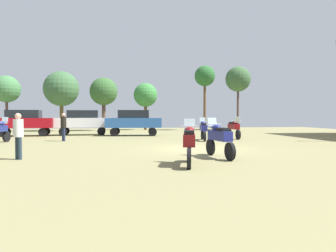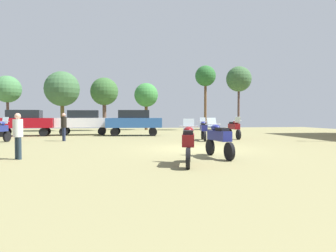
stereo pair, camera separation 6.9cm
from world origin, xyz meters
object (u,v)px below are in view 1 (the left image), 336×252
motorcycle_5 (189,142)px  motorcycle_4 (234,128)px  motorcycle_2 (203,129)px  car_1 (24,121)px  tree_1 (238,79)px  tree_3 (61,89)px  tree_6 (146,95)px  person_1 (18,133)px  tree_4 (205,77)px  person_2 (64,125)px  car_2 (134,121)px  tree_5 (104,92)px  tree_7 (6,89)px  motorcycle_6 (219,138)px  car_3 (83,121)px

motorcycle_5 → motorcycle_4: bearing=75.8°
motorcycle_2 → car_1: bearing=162.8°
tree_1 → tree_3: tree_1 is taller
motorcycle_4 → tree_6: 15.60m
person_1 → tree_1: size_ratio=0.23×
car_1 → tree_6: 14.02m
motorcycle_4 → tree_4: tree_4 is taller
person_2 → tree_6: 16.31m
tree_3 → motorcycle_5: bearing=-71.6°
tree_1 → tree_6: bearing=173.6°
car_2 → tree_1: (12.19, 8.89, 4.50)m
car_2 → tree_5: tree_5 is taller
tree_5 → tree_6: 4.67m
car_1 → tree_5: size_ratio=0.79×
motorcycle_4 → tree_6: bearing=-73.0°
motorcycle_2 → motorcycle_5: 9.95m
tree_4 → motorcycle_4: bearing=-97.3°
car_2 → tree_4: size_ratio=0.63×
person_1 → tree_7: 23.08m
car_2 → person_1: 13.67m
car_2 → tree_6: bearing=-5.1°
motorcycle_2 → car_1: (-12.43, 6.34, 0.46)m
tree_3 → tree_5: 4.23m
motorcycle_4 → tree_1: size_ratio=0.31×
motorcycle_6 → tree_3: size_ratio=0.37×
motorcycle_4 → car_3: 12.07m
car_2 → person_2: (-4.53, -4.69, -0.17)m
tree_1 → tree_4: size_ratio=1.02×
tree_4 → tree_7: tree_4 is taller
motorcycle_4 → tree_1: tree_1 is taller
car_2 → tree_1: bearing=-48.7°
person_1 → tree_5: (2.03, 21.76, 3.13)m
motorcycle_5 → car_2: (-0.96, 15.00, 0.46)m
car_3 → tree_6: bearing=-35.7°
car_3 → person_1: (-0.71, -14.22, -0.22)m
motorcycle_4 → car_1: (-14.85, 5.29, 0.44)m
motorcycle_5 → tree_3: (-7.86, 23.59, 3.59)m
person_2 → car_3: bearing=-35.5°
motorcycle_2 → person_2: (-8.62, 0.87, 0.29)m
car_2 → tree_7: 15.33m
tree_1 → car_2: bearing=-143.9°
tree_4 → tree_6: bearing=164.4°
person_2 → tree_6: size_ratio=0.33×
person_2 → tree_1: size_ratio=0.24×
motorcycle_2 → tree_6: size_ratio=0.42×
car_1 → tree_4: size_ratio=0.63×
car_3 → tree_4: (12.16, 6.89, 4.62)m
car_2 → tree_5: bearing=22.0°
motorcycle_5 → person_1: 6.09m
tree_7 → motorcycle_5: bearing=-61.0°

